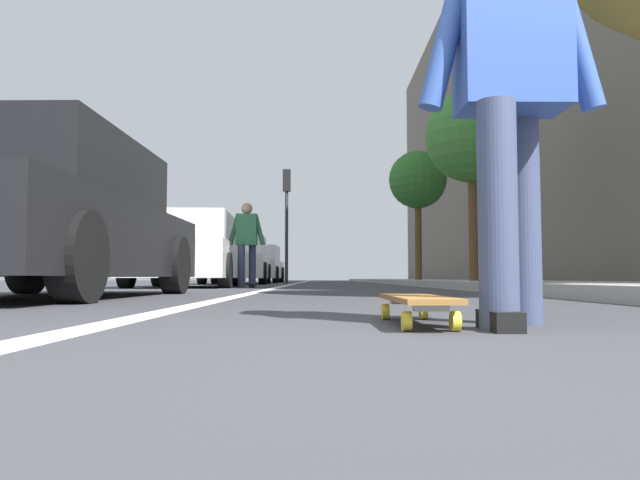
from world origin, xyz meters
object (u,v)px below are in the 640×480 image
parked_car_far (237,261)px  street_tree_far (418,181)px  parked_car_end (258,265)px  parked_car_mid (188,252)px  street_tree_mid (472,137)px  pedestrian_distant (247,239)px  skateboard (416,301)px  skater_person (510,80)px  traffic_light (287,204)px  parked_car_near (46,221)px

parked_car_far → street_tree_far: street_tree_far is taller
parked_car_end → parked_car_mid: bearing=179.3°
parked_car_far → street_tree_mid: 8.69m
street_tree_far → pedestrian_distant: street_tree_far is taller
street_tree_far → skateboard: bearing=170.8°
street_tree_mid → street_tree_far: size_ratio=0.95×
skater_person → traffic_light: size_ratio=0.39×
parked_car_mid → pedestrian_distant: pedestrian_distant is taller
pedestrian_distant → street_tree_mid: bearing=-74.7°
parked_car_near → traffic_light: 16.51m
parked_car_far → pedestrian_distant: size_ratio=2.76×
parked_car_end → pedestrian_distant: bearing=-175.1°
parked_car_mid → parked_car_end: 12.29m
parked_car_near → street_tree_far: street_tree_far is taller
parked_car_far → pedestrian_distant: pedestrian_distant is taller
parked_car_mid → street_tree_mid: 6.59m
parked_car_near → street_tree_mid: street_tree_mid is taller
street_tree_far → skater_person: bearing=171.9°
parked_car_far → street_tree_mid: size_ratio=1.06×
traffic_light → street_tree_mid: 10.05m
parked_car_near → parked_car_end: bearing=-0.2°
skater_person → street_tree_far: size_ratio=0.36×
street_tree_far → street_tree_mid: bearing=-180.0°
traffic_light → pedestrian_distant: size_ratio=2.51×
skateboard → skater_person: size_ratio=0.51×
skater_person → parked_car_end: (22.46, 3.29, -0.22)m
skater_person → street_tree_far: 18.69m
parked_car_near → parked_car_mid: (6.68, 0.10, -0.01)m
parked_car_near → parked_car_end: parked_car_near is taller
parked_car_near → parked_car_end: size_ratio=1.04×
skater_person → street_tree_mid: 11.41m
parked_car_end → street_tree_mid: bearing=-153.1°
traffic_light → street_tree_mid: size_ratio=0.96×
parked_car_near → parked_car_mid: parked_car_near is taller
parked_car_near → traffic_light: size_ratio=1.09×
parked_car_near → traffic_light: (16.31, -1.37, 2.15)m
skateboard → parked_car_far: (16.53, 2.99, 0.63)m
traffic_light → street_tree_far: size_ratio=0.92×
skateboard → pedestrian_distant: (9.40, 1.82, 0.85)m
parked_car_far → traffic_light: 4.04m
parked_car_far → traffic_light: traffic_light is taller
skateboard → street_tree_far: bearing=-9.2°
skateboard → parked_car_near: parked_car_near is taller
pedestrian_distant → parked_car_near: bearing=169.0°
street_tree_mid → pedestrian_distant: (-1.31, 4.76, -2.32)m
skater_person → parked_car_near: bearing=43.8°
skater_person → traffic_light: bearing=5.7°
parked_car_far → traffic_light: bearing=-23.6°
parked_car_far → street_tree_mid: (-5.82, -5.93, 2.55)m
parked_car_end → skateboard: bearing=-172.5°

